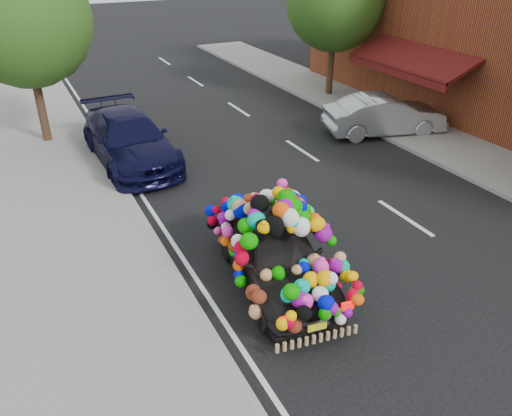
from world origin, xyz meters
The scene contains 10 objects.
ground centered at (0.00, 0.00, 0.00)m, with size 100.00×100.00×0.00m, color black.
sidewalk centered at (-4.30, 0.00, 0.06)m, with size 4.00×60.00×0.12m, color gray.
kerb centered at (-2.35, 0.00, 0.07)m, with size 0.15×60.00×0.13m, color gray.
footpath_far centered at (8.20, 3.00, 0.06)m, with size 3.00×40.00×0.12m, color gray.
lane_markings centered at (3.60, 0.00, 0.01)m, with size 6.00×50.00×0.01m, color silver, non-canonical shape.
tree_near_sidewalk centered at (-3.80, 9.50, 4.02)m, with size 4.20×4.20×6.13m.
tree_far_b centered at (8.00, 10.00, 3.89)m, with size 4.00×4.00×5.90m.
plush_art_car centered at (-0.58, -0.83, 1.02)m, with size 2.52×4.42×2.01m.
navy_sedan centered at (-1.65, 6.59, 0.75)m, with size 2.10×5.17×1.50m, color black.
silver_hatchback centered at (7.00, 5.07, 0.69)m, with size 1.47×4.20×1.39m, color #9FA1A5.
Camera 1 is at (-4.62, -8.06, 6.22)m, focal length 35.00 mm.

